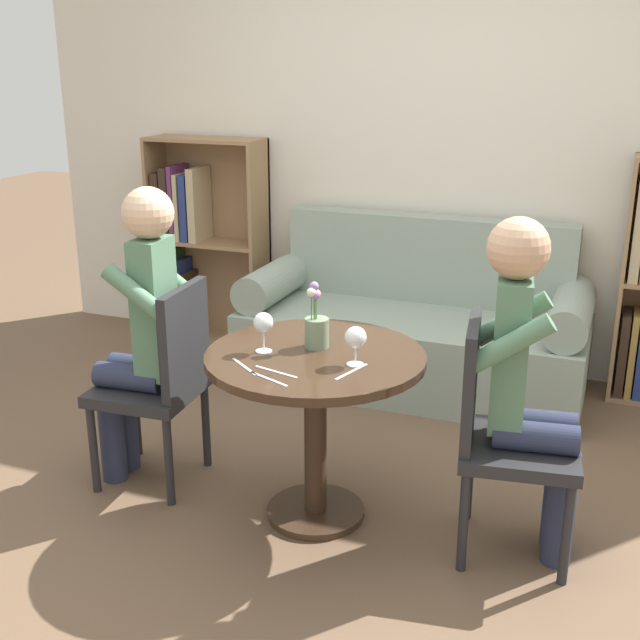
{
  "coord_description": "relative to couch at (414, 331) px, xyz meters",
  "views": [
    {
      "loc": [
        1.06,
        -2.68,
        1.79
      ],
      "look_at": [
        0.0,
        0.05,
        0.83
      ],
      "focal_mm": 45.0,
      "sensor_mm": 36.0,
      "label": 1
    }
  ],
  "objects": [
    {
      "name": "ground_plane",
      "position": [
        0.0,
        -1.52,
        -0.31
      ],
      "size": [
        16.0,
        16.0,
        0.0
      ],
      "primitive_type": "plane",
      "color": "brown"
    },
    {
      "name": "round_table",
      "position": [
        0.0,
        -1.52,
        0.24
      ],
      "size": [
        0.85,
        0.85,
        0.71
      ],
      "color": "#382619",
      "rests_on": "ground_plane"
    },
    {
      "name": "bookshelf_left",
      "position": [
        -1.53,
        0.27,
        0.34
      ],
      "size": [
        0.75,
        0.28,
        1.31
      ],
      "color": "#93704C",
      "rests_on": "ground_plane"
    },
    {
      "name": "flower_vase",
      "position": [
        -0.02,
        -1.45,
        0.48
      ],
      "size": [
        0.1,
        0.1,
        0.27
      ],
      "color": "gray",
      "rests_on": "round_table"
    },
    {
      "name": "wine_glass_left",
      "position": [
        -0.19,
        -1.57,
        0.51
      ],
      "size": [
        0.08,
        0.08,
        0.16
      ],
      "color": "white",
      "rests_on": "round_table"
    },
    {
      "name": "chair_left",
      "position": [
        -0.71,
        -1.49,
        0.18
      ],
      "size": [
        0.45,
        0.45,
        0.9
      ],
      "rotation": [
        0.0,
        0.0,
        -1.5
      ],
      "color": "#232326",
      "rests_on": "ground_plane"
    },
    {
      "name": "fork_right_setting",
      "position": [
        -0.06,
        -1.82,
        0.4
      ],
      "size": [
        0.18,
        0.08,
        0.0
      ],
      "color": "silver",
      "rests_on": "round_table"
    },
    {
      "name": "person_left",
      "position": [
        -0.8,
        -1.5,
        0.39
      ],
      "size": [
        0.43,
        0.36,
        1.3
      ],
      "rotation": [
        0.0,
        0.0,
        -1.5
      ],
      "color": "#282D47",
      "rests_on": "ground_plane"
    },
    {
      "name": "chair_right",
      "position": [
        0.71,
        -1.48,
        0.18
      ],
      "size": [
        0.47,
        0.47,
        0.9
      ],
      "rotation": [
        0.0,
        0.0,
        1.71
      ],
      "color": "#232326",
      "rests_on": "ground_plane"
    },
    {
      "name": "wine_glass_right",
      "position": [
        0.18,
        -1.58,
        0.5
      ],
      "size": [
        0.08,
        0.08,
        0.15
      ],
      "color": "white",
      "rests_on": "round_table"
    },
    {
      "name": "knife_left_setting",
      "position": [
        -0.19,
        -1.75,
        0.4
      ],
      "size": [
        0.16,
        0.13,
        0.0
      ],
      "color": "silver",
      "rests_on": "round_table"
    },
    {
      "name": "knife_right_setting",
      "position": [
        0.19,
        -1.65,
        0.4
      ],
      "size": [
        0.07,
        0.19,
        0.0
      ],
      "color": "silver",
      "rests_on": "round_table"
    },
    {
      "name": "back_wall",
      "position": [
        0.0,
        0.42,
        1.04
      ],
      "size": [
        5.2,
        0.05,
        2.7
      ],
      "color": "silver",
      "rests_on": "ground_plane"
    },
    {
      "name": "fork_left_setting",
      "position": [
        -0.06,
        -1.75,
        0.4
      ],
      "size": [
        0.19,
        0.06,
        0.0
      ],
      "color": "silver",
      "rests_on": "round_table"
    },
    {
      "name": "couch",
      "position": [
        0.0,
        0.0,
        0.0
      ],
      "size": [
        1.9,
        0.8,
        0.92
      ],
      "color": "gray",
      "rests_on": "ground_plane"
    },
    {
      "name": "person_right",
      "position": [
        0.8,
        -1.46,
        0.39
      ],
      "size": [
        0.45,
        0.38,
        1.28
      ],
      "rotation": [
        0.0,
        0.0,
        1.71
      ],
      "color": "#282D47",
      "rests_on": "ground_plane"
    }
  ]
}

